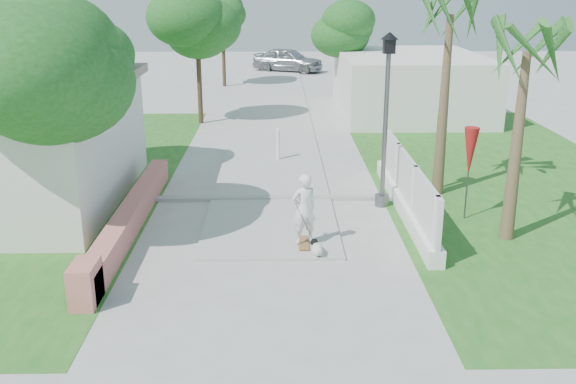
{
  "coord_description": "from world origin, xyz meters",
  "views": [
    {
      "loc": [
        0.18,
        -10.32,
        5.56
      ],
      "look_at": [
        0.41,
        3.32,
        1.1
      ],
      "focal_mm": 40.0,
      "sensor_mm": 36.0,
      "label": 1
    }
  ],
  "objects_px": {
    "parked_car": "(288,60)",
    "street_lamp": "(386,114)",
    "skateboarder": "(304,213)",
    "bollard": "(278,143)",
    "dog": "(317,248)",
    "patio_umbrella": "(470,153)"
  },
  "relations": [
    {
      "from": "street_lamp",
      "to": "parked_car",
      "type": "distance_m",
      "value": 26.72
    },
    {
      "from": "patio_umbrella",
      "to": "skateboarder",
      "type": "bearing_deg",
      "value": -156.37
    },
    {
      "from": "street_lamp",
      "to": "parked_car",
      "type": "height_order",
      "value": "street_lamp"
    },
    {
      "from": "street_lamp",
      "to": "dog",
      "type": "xyz_separation_m",
      "value": [
        -1.9,
        -3.29,
        -2.22
      ]
    },
    {
      "from": "patio_umbrella",
      "to": "parked_car",
      "type": "relative_size",
      "value": 0.51
    },
    {
      "from": "bollard",
      "to": "dog",
      "type": "distance_m",
      "value": 7.84
    },
    {
      "from": "patio_umbrella",
      "to": "skateboarder",
      "type": "xyz_separation_m",
      "value": [
        -4.05,
        -1.77,
        -0.88
      ]
    },
    {
      "from": "patio_umbrella",
      "to": "street_lamp",
      "type": "bearing_deg",
      "value": 152.24
    },
    {
      "from": "dog",
      "to": "patio_umbrella",
      "type": "bearing_deg",
      "value": 15.28
    },
    {
      "from": "bollard",
      "to": "patio_umbrella",
      "type": "bearing_deg",
      "value": -50.09
    },
    {
      "from": "bollard",
      "to": "patio_umbrella",
      "type": "relative_size",
      "value": 0.47
    },
    {
      "from": "bollard",
      "to": "dog",
      "type": "bearing_deg",
      "value": -84.12
    },
    {
      "from": "street_lamp",
      "to": "bollard",
      "type": "relative_size",
      "value": 4.07
    },
    {
      "from": "street_lamp",
      "to": "dog",
      "type": "relative_size",
      "value": 8.26
    },
    {
      "from": "street_lamp",
      "to": "patio_umbrella",
      "type": "height_order",
      "value": "street_lamp"
    },
    {
      "from": "bollard",
      "to": "parked_car",
      "type": "relative_size",
      "value": 0.24
    },
    {
      "from": "patio_umbrella",
      "to": "dog",
      "type": "height_order",
      "value": "patio_umbrella"
    },
    {
      "from": "parked_car",
      "to": "street_lamp",
      "type": "bearing_deg",
      "value": -152.18
    },
    {
      "from": "street_lamp",
      "to": "skateboarder",
      "type": "xyz_separation_m",
      "value": [
        -2.15,
        -2.77,
        -1.62
      ]
    },
    {
      "from": "skateboarder",
      "to": "bollard",
      "type": "bearing_deg",
      "value": -109.21
    },
    {
      "from": "patio_umbrella",
      "to": "bollard",
      "type": "bearing_deg",
      "value": 129.91
    },
    {
      "from": "bollard",
      "to": "skateboarder",
      "type": "xyz_separation_m",
      "value": [
        0.55,
        -7.27,
        0.22
      ]
    }
  ]
}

